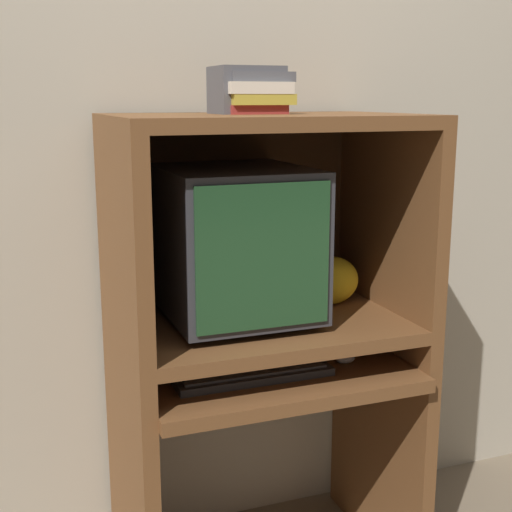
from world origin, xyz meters
The scene contains 10 objects.
wall_back centered at (0.00, 0.61, 1.30)m, with size 6.00×0.06×2.60m.
desk_base centered at (0.00, 0.25, 0.42)m, with size 0.81×0.58×0.67m.
desk_monitor_shelf centered at (0.00, 0.28, 0.76)m, with size 0.81×0.55×0.12m.
hutch_upper centered at (0.00, 0.31, 1.15)m, with size 0.81×0.55×0.56m.
crt_monitor centered at (-0.07, 0.30, 1.01)m, with size 0.38×0.44×0.42m.
keyboard centered at (-0.08, 0.17, 0.68)m, with size 0.42×0.15×0.03m.
mouse centered at (0.20, 0.17, 0.68)m, with size 0.06×0.04×0.03m.
snack_bag centered at (0.23, 0.34, 0.86)m, with size 0.17×0.13×0.14m.
book_stack centered at (-0.02, 0.29, 1.40)m, with size 0.18×0.13×0.11m.
storage_box centered at (-0.03, 0.33, 1.41)m, with size 0.17×0.15×0.12m.
Camera 1 is at (-0.69, -1.49, 1.39)m, focal length 50.00 mm.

